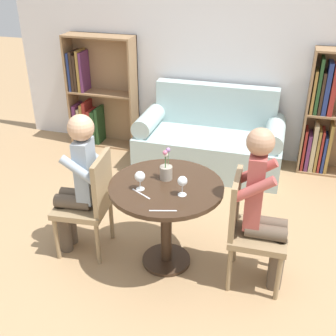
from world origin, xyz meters
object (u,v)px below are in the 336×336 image
object	(u,v)px
couch	(210,142)
wine_glass_left	(140,177)
person_left	(78,182)
chair_right	(249,226)
wine_glass_right	(182,182)
bookshelf_left	(95,98)
flower_vase	(166,170)
bookshelf_right	(334,118)
chair_left	(90,200)
person_right	(264,208)

from	to	relation	value
couch	wine_glass_left	size ratio (longest dim) A/B	11.18
couch	person_left	size ratio (longest dim) A/B	1.33
couch	chair_right	size ratio (longest dim) A/B	1.84
couch	wine_glass_right	size ratio (longest dim) A/B	10.88
bookshelf_left	wine_glass_right	xyz separation A→B (m)	(1.71, -2.17, 0.24)
bookshelf_left	flower_vase	bearing A→B (deg)	-52.19
bookshelf_right	wine_glass_right	world-z (taller)	bookshelf_right
couch	chair_left	world-z (taller)	couch
bookshelf_left	chair_right	bearing A→B (deg)	-43.19
couch	chair_right	world-z (taller)	couch
couch	flower_vase	bearing A→B (deg)	-90.93
person_right	flower_vase	bearing A→B (deg)	81.73
chair_left	chair_right	xyz separation A→B (m)	(1.30, 0.01, 0.00)
couch	wine_glass_left	bearing A→B (deg)	-94.99
couch	flower_vase	world-z (taller)	flower_vase
couch	person_right	world-z (taller)	person_right
chair_right	wine_glass_right	bearing A→B (deg)	99.95
chair_left	chair_right	size ratio (longest dim) A/B	1.00
wine_glass_right	person_left	bearing A→B (deg)	175.04
person_right	wine_glass_right	xyz separation A→B (m)	(-0.58, -0.10, 0.18)
wine_glass_right	flower_vase	xyz separation A→B (m)	(-0.18, 0.20, -0.03)
person_left	couch	bearing A→B (deg)	152.78
bookshelf_left	person_left	world-z (taller)	bookshelf_left
bookshelf_left	couch	bearing A→B (deg)	-9.74
chair_left	person_right	bearing A→B (deg)	85.19
couch	wine_glass_left	xyz separation A→B (m)	(-0.17, -1.91, 0.53)
bookshelf_left	chair_right	xyz separation A→B (m)	(2.21, -2.07, -0.12)
chair_right	person_right	distance (m)	0.20
bookshelf_left	wine_glass_left	distance (m)	2.60
bookshelf_right	wine_glass_right	distance (m)	2.48
person_right	flower_vase	size ratio (longest dim) A/B	5.01
chair_right	wine_glass_right	world-z (taller)	chair_right
chair_left	person_right	size ratio (longest dim) A/B	0.70
wine_glass_left	bookshelf_left	bearing A→B (deg)	122.58
bookshelf_right	person_left	bearing A→B (deg)	-134.49
chair_right	person_right	world-z (taller)	person_right
bookshelf_left	chair_left	world-z (taller)	bookshelf_left
chair_right	wine_glass_left	bearing A→B (deg)	96.23
chair_right	wine_glass_right	size ratio (longest dim) A/B	5.92
wine_glass_left	wine_glass_right	bearing A→B (deg)	1.70
bookshelf_left	wine_glass_right	distance (m)	2.78
wine_glass_right	person_right	bearing A→B (deg)	9.98
wine_glass_right	bookshelf_left	bearing A→B (deg)	128.27
person_right	flower_vase	distance (m)	0.78
person_right	flower_vase	xyz separation A→B (m)	(-0.76, 0.09, 0.14)
bookshelf_left	wine_glass_left	world-z (taller)	bookshelf_left
bookshelf_right	person_left	distance (m)	2.94
person_left	flower_vase	distance (m)	0.73
chair_left	person_left	size ratio (longest dim) A/B	0.73
chair_right	person_left	world-z (taller)	person_left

